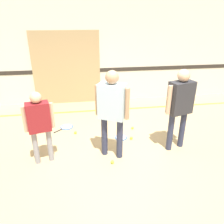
{
  "coord_description": "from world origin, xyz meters",
  "views": [
    {
      "loc": [
        -0.73,
        -3.65,
        2.59
      ],
      "look_at": [
        -0.18,
        0.01,
        0.96
      ],
      "focal_mm": 35.0,
      "sensor_mm": 36.0,
      "label": 1
    }
  ],
  "objects_px": {
    "tennis_ball_near_instructor": "(112,162)",
    "tennis_ball_by_spare_racket": "(131,138)",
    "person_student_right": "(180,102)",
    "tennis_ball_stray_left": "(132,128)",
    "racket_spare_on_floor": "(121,138)",
    "racket_second_spare": "(66,127)",
    "person_instructor": "(112,106)",
    "person_student_left": "(39,121)",
    "tennis_ball_stray_right": "(75,132)"
  },
  "relations": [
    {
      "from": "tennis_ball_near_instructor",
      "to": "tennis_ball_by_spare_racket",
      "type": "height_order",
      "value": "same"
    },
    {
      "from": "person_student_right",
      "to": "tennis_ball_stray_left",
      "type": "xyz_separation_m",
      "value": [
        -0.7,
        0.94,
        -1.02
      ]
    },
    {
      "from": "racket_spare_on_floor",
      "to": "racket_second_spare",
      "type": "height_order",
      "value": "same"
    },
    {
      "from": "racket_spare_on_floor",
      "to": "tennis_ball_near_instructor",
      "type": "bearing_deg",
      "value": -1.06
    },
    {
      "from": "person_instructor",
      "to": "person_student_left",
      "type": "height_order",
      "value": "person_instructor"
    },
    {
      "from": "person_student_left",
      "to": "tennis_ball_by_spare_racket",
      "type": "relative_size",
      "value": 21.49
    },
    {
      "from": "person_instructor",
      "to": "racket_second_spare",
      "type": "bearing_deg",
      "value": 153.51
    },
    {
      "from": "person_instructor",
      "to": "person_student_left",
      "type": "bearing_deg",
      "value": -151.95
    },
    {
      "from": "person_student_left",
      "to": "tennis_ball_stray_right",
      "type": "height_order",
      "value": "person_student_left"
    },
    {
      "from": "racket_second_spare",
      "to": "person_student_left",
      "type": "bearing_deg",
      "value": 33.72
    },
    {
      "from": "tennis_ball_by_spare_racket",
      "to": "tennis_ball_stray_right",
      "type": "height_order",
      "value": "same"
    },
    {
      "from": "person_student_right",
      "to": "tennis_ball_near_instructor",
      "type": "relative_size",
      "value": 25.68
    },
    {
      "from": "person_student_left",
      "to": "tennis_ball_stray_right",
      "type": "relative_size",
      "value": 21.49
    },
    {
      "from": "person_student_right",
      "to": "tennis_ball_stray_right",
      "type": "xyz_separation_m",
      "value": [
        -2.11,
        0.91,
        -1.02
      ]
    },
    {
      "from": "person_student_left",
      "to": "racket_spare_on_floor",
      "type": "height_order",
      "value": "person_student_left"
    },
    {
      "from": "racket_spare_on_floor",
      "to": "tennis_ball_stray_left",
      "type": "bearing_deg",
      "value": 156.58
    },
    {
      "from": "person_instructor",
      "to": "tennis_ball_near_instructor",
      "type": "relative_size",
      "value": 26.35
    },
    {
      "from": "person_student_right",
      "to": "tennis_ball_near_instructor",
      "type": "xyz_separation_m",
      "value": [
        -1.4,
        -0.36,
        -1.02
      ]
    },
    {
      "from": "tennis_ball_stray_right",
      "to": "tennis_ball_by_spare_racket",
      "type": "bearing_deg",
      "value": -19.53
    },
    {
      "from": "tennis_ball_stray_left",
      "to": "tennis_ball_stray_right",
      "type": "distance_m",
      "value": 1.41
    },
    {
      "from": "racket_spare_on_floor",
      "to": "tennis_ball_stray_left",
      "type": "height_order",
      "value": "tennis_ball_stray_left"
    },
    {
      "from": "person_student_left",
      "to": "racket_spare_on_floor",
      "type": "bearing_deg",
      "value": 8.07
    },
    {
      "from": "racket_spare_on_floor",
      "to": "person_student_right",
      "type": "bearing_deg",
      "value": 82.51
    },
    {
      "from": "tennis_ball_stray_left",
      "to": "racket_second_spare",
      "type": "bearing_deg",
      "value": 168.62
    },
    {
      "from": "racket_spare_on_floor",
      "to": "tennis_ball_stray_left",
      "type": "relative_size",
      "value": 7.64
    },
    {
      "from": "person_student_right",
      "to": "tennis_ball_stray_left",
      "type": "bearing_deg",
      "value": -69.77
    },
    {
      "from": "racket_spare_on_floor",
      "to": "tennis_ball_by_spare_racket",
      "type": "height_order",
      "value": "tennis_ball_by_spare_racket"
    },
    {
      "from": "racket_second_spare",
      "to": "tennis_ball_near_instructor",
      "type": "relative_size",
      "value": 7.97
    },
    {
      "from": "tennis_ball_stray_right",
      "to": "person_instructor",
      "type": "bearing_deg",
      "value": -53.38
    },
    {
      "from": "person_student_left",
      "to": "person_student_right",
      "type": "distance_m",
      "value": 2.69
    },
    {
      "from": "person_student_left",
      "to": "tennis_ball_stray_right",
      "type": "distance_m",
      "value": 1.43
    },
    {
      "from": "racket_spare_on_floor",
      "to": "person_student_left",
      "type": "bearing_deg",
      "value": -49.38
    },
    {
      "from": "tennis_ball_by_spare_racket",
      "to": "tennis_ball_stray_left",
      "type": "xyz_separation_m",
      "value": [
        0.14,
        0.48,
        0.0
      ]
    },
    {
      "from": "person_student_left",
      "to": "person_student_right",
      "type": "xyz_separation_m",
      "value": [
        2.69,
        0.09,
        0.17
      ]
    },
    {
      "from": "tennis_ball_stray_left",
      "to": "tennis_ball_near_instructor",
      "type": "bearing_deg",
      "value": -118.48
    },
    {
      "from": "person_student_right",
      "to": "tennis_ball_stray_right",
      "type": "height_order",
      "value": "person_student_right"
    },
    {
      "from": "tennis_ball_by_spare_racket",
      "to": "person_student_left",
      "type": "bearing_deg",
      "value": -163.4
    },
    {
      "from": "racket_second_spare",
      "to": "person_instructor",
      "type": "bearing_deg",
      "value": 83.87
    },
    {
      "from": "racket_spare_on_floor",
      "to": "tennis_ball_stray_right",
      "type": "height_order",
      "value": "tennis_ball_stray_right"
    },
    {
      "from": "racket_spare_on_floor",
      "to": "tennis_ball_near_instructor",
      "type": "height_order",
      "value": "tennis_ball_near_instructor"
    },
    {
      "from": "tennis_ball_by_spare_racket",
      "to": "person_instructor",
      "type": "bearing_deg",
      "value": -134.27
    },
    {
      "from": "person_student_left",
      "to": "tennis_ball_near_instructor",
      "type": "height_order",
      "value": "person_student_left"
    },
    {
      "from": "tennis_ball_stray_right",
      "to": "racket_second_spare",
      "type": "bearing_deg",
      "value": 123.43
    },
    {
      "from": "person_instructor",
      "to": "racket_second_spare",
      "type": "distance_m",
      "value": 1.98
    },
    {
      "from": "racket_spare_on_floor",
      "to": "tennis_ball_by_spare_racket",
      "type": "distance_m",
      "value": 0.24
    },
    {
      "from": "person_instructor",
      "to": "racket_spare_on_floor",
      "type": "distance_m",
      "value": 1.27
    },
    {
      "from": "person_instructor",
      "to": "racket_spare_on_floor",
      "type": "bearing_deg",
      "value": 91.87
    },
    {
      "from": "person_student_right",
      "to": "racket_spare_on_floor",
      "type": "bearing_deg",
      "value": -43.29
    },
    {
      "from": "person_instructor",
      "to": "tennis_ball_stray_right",
      "type": "height_order",
      "value": "person_instructor"
    },
    {
      "from": "tennis_ball_by_spare_racket",
      "to": "tennis_ball_stray_left",
      "type": "distance_m",
      "value": 0.5
    }
  ]
}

